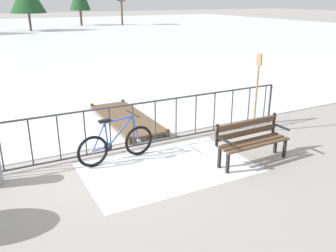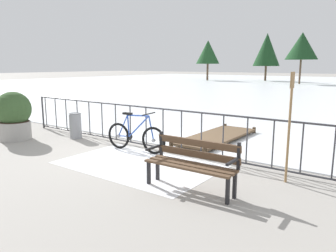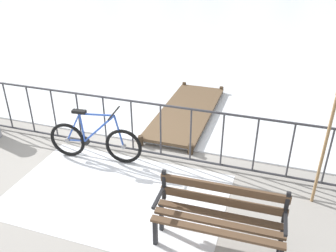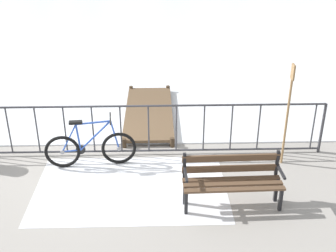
{
  "view_description": "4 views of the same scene",
  "coord_description": "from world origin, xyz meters",
  "px_view_note": "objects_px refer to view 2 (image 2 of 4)",
  "views": [
    {
      "loc": [
        -2.27,
        -7.0,
        3.24
      ],
      "look_at": [
        1.02,
        -0.73,
        0.7
      ],
      "focal_mm": 38.62,
      "sensor_mm": 36.0,
      "label": 1
    },
    {
      "loc": [
        5.24,
        -6.21,
        2.1
      ],
      "look_at": [
        0.45,
        0.33,
        0.57
      ],
      "focal_mm": 34.85,
      "sensor_mm": 36.0,
      "label": 2
    },
    {
      "loc": [
        2.88,
        -5.01,
        3.45
      ],
      "look_at": [
        1.23,
        -0.04,
        0.7
      ],
      "focal_mm": 37.28,
      "sensor_mm": 36.0,
      "label": 3
    },
    {
      "loc": [
        1.24,
        -7.57,
        4.29
      ],
      "look_at": [
        1.45,
        -0.32,
        0.78
      ],
      "focal_mm": 46.28,
      "sensor_mm": 36.0,
      "label": 4
    }
  ],
  "objects_px": {
    "bicycle_near_railing": "(135,136)",
    "park_bench": "(192,160)",
    "oar_upright": "(290,120)",
    "trash_bin": "(75,126)",
    "planter_with_shrub": "(14,115)"
  },
  "relations": [
    {
      "from": "bicycle_near_railing",
      "to": "park_bench",
      "type": "xyz_separation_m",
      "value": [
        2.45,
        -1.29,
        0.14
      ]
    },
    {
      "from": "bicycle_near_railing",
      "to": "planter_with_shrub",
      "type": "relative_size",
      "value": 1.25
    },
    {
      "from": "planter_with_shrub",
      "to": "oar_upright",
      "type": "height_order",
      "value": "oar_upright"
    },
    {
      "from": "park_bench",
      "to": "oar_upright",
      "type": "distance_m",
      "value": 1.86
    },
    {
      "from": "oar_upright",
      "to": "planter_with_shrub",
      "type": "bearing_deg",
      "value": -171.63
    },
    {
      "from": "planter_with_shrub",
      "to": "bicycle_near_railing",
      "type": "bearing_deg",
      "value": 16.68
    },
    {
      "from": "planter_with_shrub",
      "to": "trash_bin",
      "type": "relative_size",
      "value": 1.87
    },
    {
      "from": "trash_bin",
      "to": "oar_upright",
      "type": "height_order",
      "value": "oar_upright"
    },
    {
      "from": "bicycle_near_railing",
      "to": "trash_bin",
      "type": "bearing_deg",
      "value": 178.8
    },
    {
      "from": "trash_bin",
      "to": "oar_upright",
      "type": "bearing_deg",
      "value": -0.59
    },
    {
      "from": "trash_bin",
      "to": "oar_upright",
      "type": "relative_size",
      "value": 0.37
    },
    {
      "from": "trash_bin",
      "to": "oar_upright",
      "type": "xyz_separation_m",
      "value": [
        6.01,
        -0.06,
        0.76
      ]
    },
    {
      "from": "trash_bin",
      "to": "bicycle_near_railing",
      "type": "bearing_deg",
      "value": -1.2
    },
    {
      "from": "bicycle_near_railing",
      "to": "oar_upright",
      "type": "bearing_deg",
      "value": -0.19
    },
    {
      "from": "bicycle_near_railing",
      "to": "park_bench",
      "type": "height_order",
      "value": "bicycle_near_railing"
    }
  ]
}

